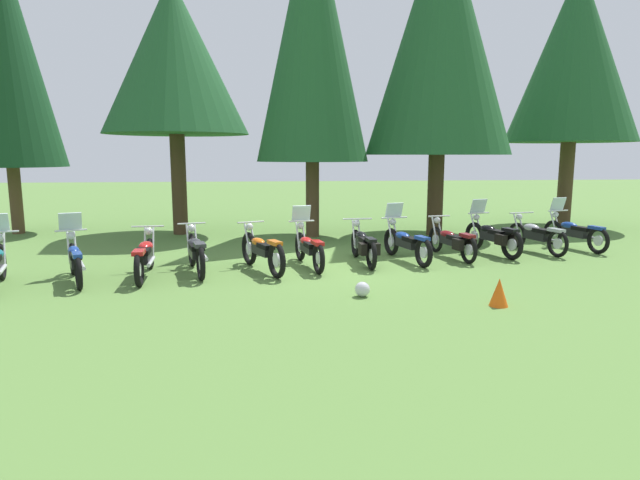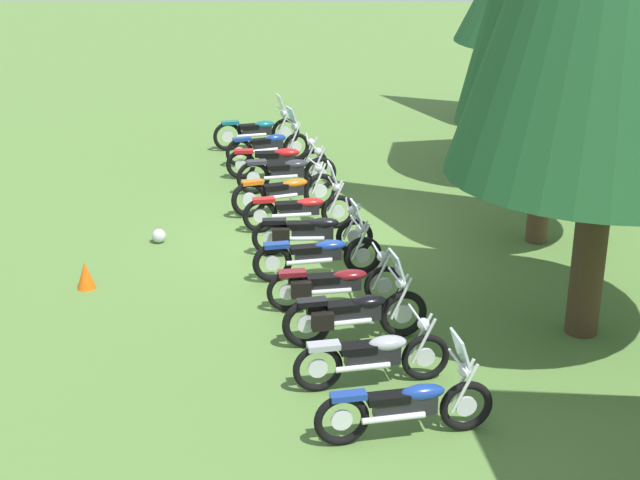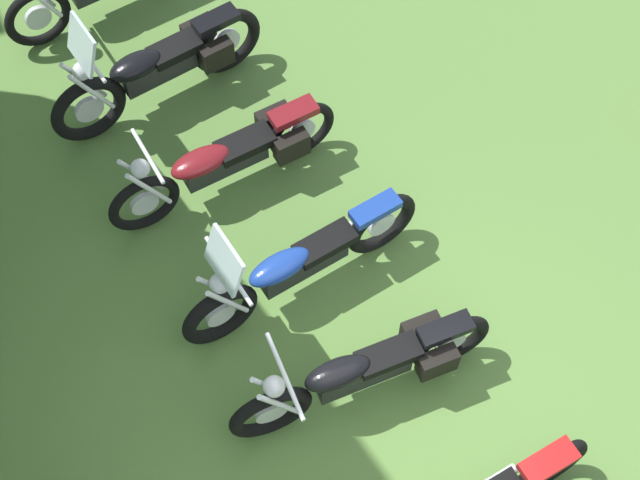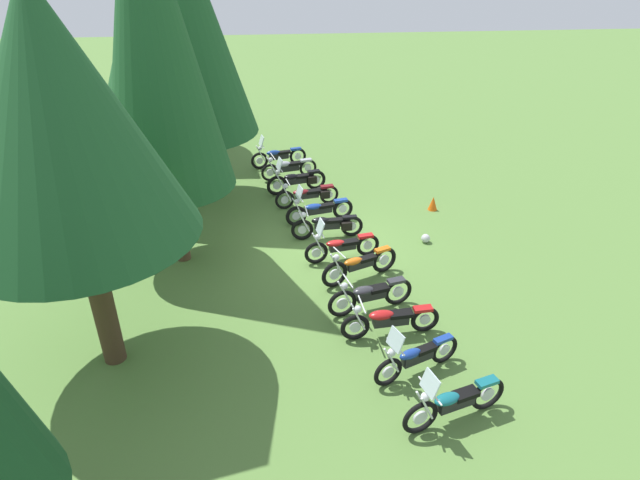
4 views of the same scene
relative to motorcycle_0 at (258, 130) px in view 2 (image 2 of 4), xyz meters
The scene contains 15 objects.
ground_plane 6.98m from the motorcycle_0, 12.90° to the left, with size 80.00×80.00×0.00m, color #547A38.
motorcycle_0 is the anchor object (origin of this frame).
motorcycle_1 1.39m from the motorcycle_0, 16.65° to the left, with size 0.98×2.05×1.35m.
motorcycle_2 2.73m from the motorcycle_0, 14.55° to the left, with size 0.69×2.39×1.00m.
motorcycle_3 3.78m from the motorcycle_0, 14.81° to the left, with size 0.77×2.23×1.03m.
motorcycle_4 5.17m from the motorcycle_0, 11.23° to the left, with size 1.04×2.22×1.04m.
motorcycle_5 6.28m from the motorcycle_0, 12.52° to the left, with size 0.70×2.24×1.36m.
motorcycle_6 7.62m from the motorcycle_0, 12.02° to the left, with size 0.73×2.26×1.00m.
motorcycle_7 8.71m from the motorcycle_0, 11.84° to the left, with size 0.82×2.28×1.36m.
motorcycle_8 9.97m from the motorcycle_0, 11.71° to the left, with size 0.79×2.25×0.99m.
motorcycle_9 11.20m from the motorcycle_0, 12.09° to the left, with size 0.87×2.20×1.39m.
motorcycle_10 12.51m from the motorcycle_0, 11.96° to the left, with size 0.82×2.17×1.00m.
motorcycle_11 13.84m from the motorcycle_0, 12.39° to the left, with size 0.78×2.26×1.36m.
traffic_cone 9.32m from the motorcycle_0, 13.60° to the right, with size 0.32×0.32×0.48m, color #EA590F.
dropped_helmet 7.01m from the motorcycle_0, 11.09° to the right, with size 0.27×0.27×0.27m, color silver.
Camera 2 is at (16.60, 0.53, 6.41)m, focal length 51.80 mm.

